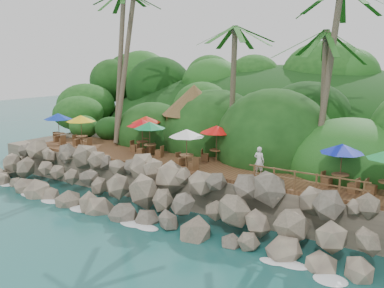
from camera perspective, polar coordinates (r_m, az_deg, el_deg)
The scene contains 11 objects.
ground at distance 23.99m, azimuth -8.18°, elevation -10.33°, with size 140.00×140.00×0.00m, color #19514F.
land_base at distance 36.60m, azimuth 8.80°, elevation -1.09°, with size 32.00×25.20×2.10m, color gray.
jungle_hill at distance 43.58m, azimuth 12.99°, elevation -0.68°, with size 44.80×28.00×15.40m, color #143811.
seawall at distance 25.03m, azimuth -5.17°, elevation -6.54°, with size 29.00×4.00×2.30m, color gray, non-canonical shape.
terrace at distance 27.83m, azimuth -0.00°, elevation -2.42°, with size 26.00×5.00×0.20m, color brown.
jungle_foliage at distance 35.96m, azimuth 8.07°, elevation -3.01°, with size 44.00×16.00×12.00m, color #143811, non-canonical shape.
foam_line at distance 24.18m, azimuth -7.70°, elevation -10.06°, with size 25.20×0.80×0.06m.
palapa at distance 31.75m, azimuth 0.28°, elevation 5.84°, with size 4.76×4.76×4.60m.
dining_clusters at distance 27.48m, azimuth -0.23°, elevation 1.74°, with size 25.76×5.36×2.34m.
railing at distance 22.00m, azimuth 14.67°, elevation -4.60°, with size 6.10×0.10×1.00m.
waiter at distance 24.49m, azimuth 8.82°, elevation -2.23°, with size 0.60×0.39×1.65m, color white.
Camera 1 is at (15.14, -16.41, 8.76)m, focal length 40.56 mm.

